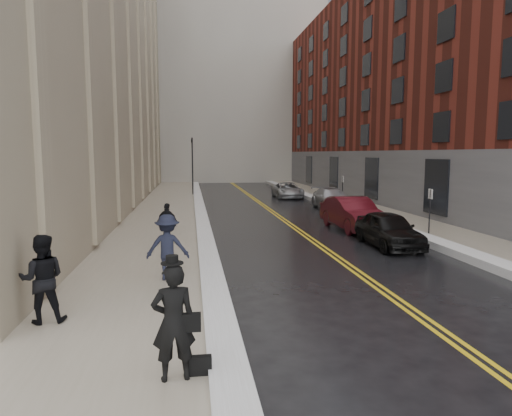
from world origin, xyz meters
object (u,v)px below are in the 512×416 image
object	(u,v)px
car_black	(389,229)
car_silver_near	(332,199)
pedestrian_b	(168,247)
pedestrian_main	(173,322)
car_maroon	(352,213)
pedestrian_a	(42,279)
car_silver_far	(288,190)
pedestrian_c	(167,222)

from	to	relation	value
car_black	car_silver_near	distance (m)	12.76
car_silver_near	car_black	bearing A→B (deg)	-96.36
car_silver_near	pedestrian_b	size ratio (longest dim) A/B	2.56
pedestrian_main	pedestrian_b	size ratio (longest dim) A/B	1.01
car_maroon	pedestrian_a	world-z (taller)	pedestrian_a
car_black	car_silver_far	world-z (taller)	car_black
car_black	pedestrian_main	bearing A→B (deg)	-128.25
car_silver_far	pedestrian_b	world-z (taller)	pedestrian_b
car_maroon	pedestrian_main	distance (m)	16.73
pedestrian_a	car_silver_far	bearing A→B (deg)	-120.44
pedestrian_main	pedestrian_b	xyz separation A→B (m)	(-0.39, 6.08, -0.01)
car_silver_far	pedestrian_main	bearing A→B (deg)	-104.80
pedestrian_main	pedestrian_b	distance (m)	6.09
car_silver_far	car_silver_near	bearing A→B (deg)	-80.12
car_silver_near	pedestrian_main	bearing A→B (deg)	-112.51
car_maroon	pedestrian_main	bearing A→B (deg)	-123.08
car_silver_near	pedestrian_c	xyz separation A→B (m)	(-10.58, -10.89, 0.24)
car_silver_near	car_silver_far	world-z (taller)	car_silver_near
pedestrian_main	pedestrian_c	size ratio (longest dim) A/B	1.21
car_maroon	pedestrian_main	world-z (taller)	pedestrian_main
car_black	car_maroon	xyz separation A→B (m)	(0.00, 4.26, 0.10)
car_maroon	car_silver_near	bearing A→B (deg)	75.87
car_silver_near	car_silver_far	distance (m)	8.31
car_black	pedestrian_a	distance (m)	13.36
car_maroon	car_silver_near	xyz separation A→B (m)	(1.60, 8.40, -0.11)
car_black	car_silver_near	bearing A→B (deg)	83.51
car_black	pedestrian_b	world-z (taller)	pedestrian_b
pedestrian_c	pedestrian_a	bearing A→B (deg)	99.67
car_silver_near	pedestrian_main	xyz separation A→B (m)	(-9.90, -22.92, 0.41)
car_maroon	pedestrian_a	distance (m)	16.09
car_maroon	pedestrian_b	size ratio (longest dim) A/B	2.60
car_silver_far	pedestrian_a	xyz separation A→B (m)	(-11.46, -28.14, 0.46)
car_maroon	pedestrian_c	size ratio (longest dim) A/B	3.11
pedestrian_b	pedestrian_main	bearing A→B (deg)	96.37
pedestrian_a	pedestrian_b	xyz separation A→B (m)	(2.52, 3.09, -0.01)
car_silver_far	pedestrian_main	distance (m)	32.28
pedestrian_a	pedestrian_c	size ratio (longest dim) A/B	1.21
car_silver_far	pedestrian_main	world-z (taller)	pedestrian_main
pedestrian_main	pedestrian_b	bearing A→B (deg)	-93.83
car_silver_near	pedestrian_a	distance (m)	23.70
car_silver_far	pedestrian_a	distance (m)	30.38
car_silver_far	pedestrian_a	world-z (taller)	pedestrian_a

